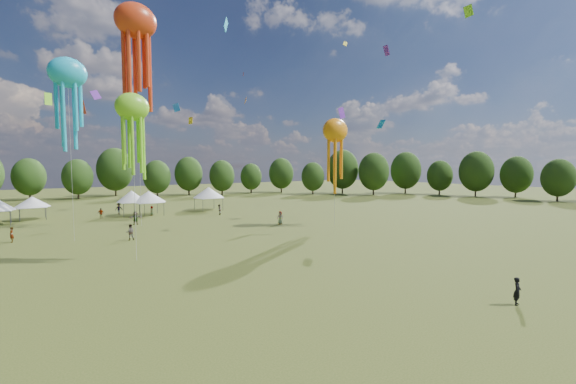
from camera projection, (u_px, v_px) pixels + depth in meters
ground at (400, 328)px, 18.77m from camera, size 300.00×300.00×0.00m
observer_main at (517, 291)px, 21.80m from camera, size 0.70×0.57×1.67m
spectator_near at (130, 232)px, 40.93m from camera, size 0.94×0.78×1.78m
spectators_far at (157, 214)px, 56.75m from camera, size 31.70×26.42×1.91m
festival_tents at (126, 197)px, 60.89m from camera, size 36.65×10.48×4.39m
show_kites at (128, 71)px, 46.03m from camera, size 45.03×29.83×30.17m
small_kites at (170, 27)px, 51.35m from camera, size 76.11×55.31×42.01m
treeline at (103, 176)px, 66.67m from camera, size 201.57×95.24×13.43m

